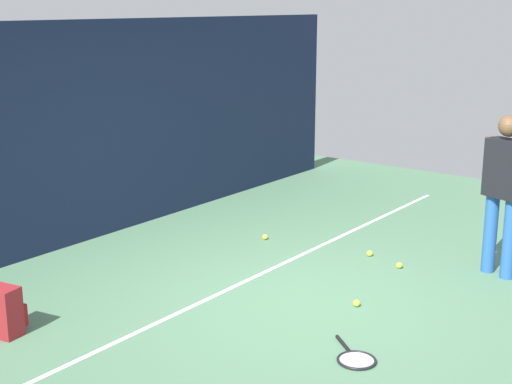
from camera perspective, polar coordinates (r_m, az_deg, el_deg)
The scene contains 10 objects.
ground_plane at distance 7.26m, azimuth 2.53°, elevation -8.15°, with size 12.00×12.00×0.00m, color #4C7556.
back_fence at distance 8.89m, azimuth -13.47°, elevation 4.45°, with size 10.00×0.10×2.61m, color #141E38.
court_line at distance 7.59m, azimuth -1.17°, elevation -7.10°, with size 9.00×0.05×0.00m, color white.
tennis_player at distance 7.96m, azimuth 18.71°, elevation 0.44°, with size 0.33×0.51×1.70m.
tennis_racket at distance 6.11m, azimuth 7.72°, elevation -12.69°, with size 0.52×0.59×0.03m.
backpack at distance 6.77m, azimuth -18.98°, elevation -8.77°, with size 0.32×0.33×0.44m.
tennis_ball_near_player at distance 8.93m, azimuth 0.70°, elevation -3.51°, with size 0.07×0.07×0.07m, color #CCE033.
tennis_ball_by_fence at distance 7.09m, azimuth 7.82°, elevation -8.55°, with size 0.07×0.07×0.07m, color #CCE033.
tennis_ball_mid_court at distance 8.14m, azimuth 11.06°, elevation -5.61°, with size 0.07×0.07×0.07m, color #CCE033.
tennis_ball_far_left at distance 8.46m, azimuth 8.82°, elevation -4.73°, with size 0.07×0.07×0.07m, color #CCE033.
Camera 1 is at (-5.51, -3.82, 2.79)m, focal length 51.51 mm.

